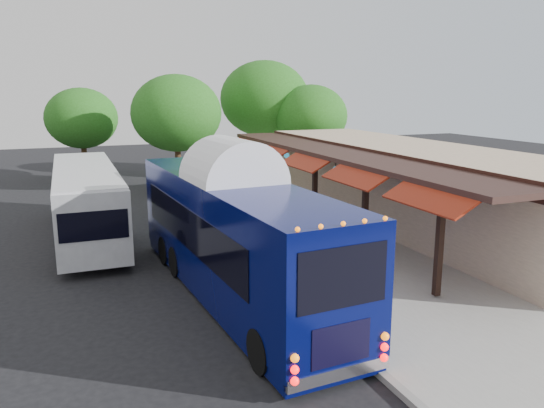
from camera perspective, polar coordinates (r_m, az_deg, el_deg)
name	(u,v)px	position (r m, az deg, el deg)	size (l,w,h in m)	color
ground	(264,275)	(17.75, -0.83, -7.61)	(90.00, 90.00, 0.00)	black
sidewalk	(339,229)	(23.22, 7.25, -2.72)	(10.00, 40.00, 0.15)	#9E9B93
curb	(230,241)	(21.35, -4.51, -3.99)	(0.20, 40.00, 0.16)	gray
station_shelter	(407,184)	(24.63, 14.29, 2.08)	(8.15, 20.00, 3.60)	tan
coach_bus	(234,230)	(15.51, -4.13, -2.83)	(3.27, 11.78, 3.73)	#060C4C
city_bus	(86,199)	(23.05, -19.34, 0.51)	(2.45, 10.92, 2.93)	#999BA1
ped_a	(242,215)	(21.34, -3.22, -1.16)	(0.69, 0.45, 1.89)	black
ped_b	(278,198)	(24.99, 0.67, 0.64)	(0.83, 0.65, 1.71)	black
ped_c	(269,195)	(25.56, -0.36, 0.96)	(1.03, 0.43, 1.76)	black
ped_d	(250,185)	(28.63, -2.35, 2.09)	(1.09, 0.63, 1.69)	black
sign_board	(346,249)	(17.49, 7.94, -4.77)	(0.20, 0.52, 1.18)	black
tree_left	(176,113)	(32.75, -10.25, 9.58)	(5.42, 5.42, 6.94)	#382314
tree_mid	(265,99)	(38.26, -0.80, 11.24)	(6.29, 6.29, 8.05)	#382314
tree_right	(311,116)	(36.61, 4.18, 9.40)	(4.97, 4.97, 6.37)	#382314
tree_far	(82,118)	(38.58, -19.80, 8.66)	(4.81, 4.81, 6.16)	#382314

